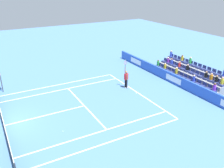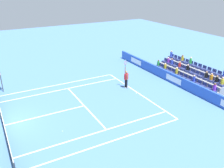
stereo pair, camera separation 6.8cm
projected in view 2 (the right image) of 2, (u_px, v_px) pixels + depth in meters
name	position (u px, v px, depth m)	size (l,w,h in m)	color
ground_plane	(4.00, 126.00, 17.81)	(80.00, 80.00, 0.00)	#4C7AB2
line_baseline	(138.00, 93.00, 23.06)	(10.97, 0.10, 0.01)	white
line_service	(84.00, 106.00, 20.64)	(8.23, 0.10, 0.01)	white
line_centre_service	(47.00, 115.00, 19.22)	(0.10, 6.40, 0.01)	white
line_singles_sideline_left	(64.00, 89.00, 23.75)	(0.10, 11.89, 0.01)	white
line_singles_sideline_right	(101.00, 131.00, 17.12)	(0.10, 11.89, 0.01)	white
line_doubles_sideline_left	(59.00, 84.00, 24.86)	(0.10, 11.89, 0.01)	white
line_doubles_sideline_right	(110.00, 142.00, 16.01)	(0.10, 11.89, 0.01)	white
line_centre_mark	(137.00, 93.00, 23.02)	(0.10, 0.20, 0.01)	white
sponsor_barrier	(174.00, 79.00, 24.86)	(20.59, 0.22, 1.04)	blue
tennis_net	(3.00, 120.00, 17.62)	(11.97, 0.10, 1.07)	#33383D
tennis_player	(126.00, 79.00, 23.72)	(0.53, 0.36, 2.85)	black
stadium_stand	(191.00, 75.00, 25.86)	(8.68, 2.85, 2.21)	gray
loose_tennis_ball	(63.00, 131.00, 17.08)	(0.07, 0.07, 0.07)	#D1E533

